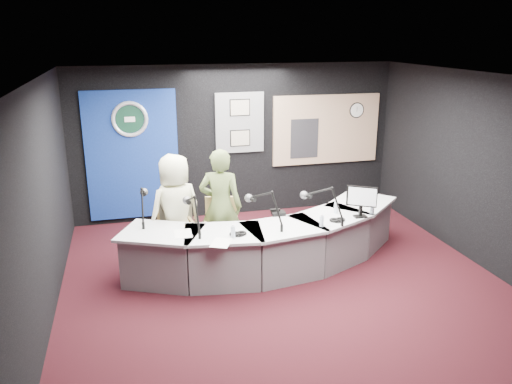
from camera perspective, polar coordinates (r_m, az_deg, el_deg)
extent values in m
plane|color=black|center=(7.26, 3.15, -10.05)|extent=(6.00, 6.00, 0.00)
cube|color=silver|center=(6.47, 3.57, 12.55)|extent=(6.00, 6.00, 0.02)
cube|color=black|center=(9.55, -2.13, 5.64)|extent=(6.00, 0.02, 2.80)
cube|color=black|center=(4.19, 16.10, -11.01)|extent=(6.00, 0.02, 2.80)
cube|color=black|center=(6.51, -22.70, -1.35)|extent=(0.02, 6.00, 2.80)
cube|color=black|center=(8.14, 23.93, 2.06)|extent=(0.02, 6.00, 2.80)
cube|color=navy|center=(9.34, -13.57, 3.96)|extent=(1.60, 0.05, 2.30)
torus|color=silver|center=(9.18, -13.85, 7.85)|extent=(0.63, 0.07, 0.63)
cylinder|color=#0D3020|center=(9.18, -13.85, 7.86)|extent=(0.48, 0.01, 0.48)
cube|color=slate|center=(9.46, -1.82, 7.70)|extent=(0.90, 0.04, 1.10)
cube|color=gray|center=(9.39, -1.80, 9.35)|extent=(0.34, 0.02, 0.27)
cube|color=gray|center=(9.48, -1.76, 6.00)|extent=(0.34, 0.02, 0.27)
cube|color=tan|center=(10.00, 7.81, 6.91)|extent=(2.12, 0.06, 1.32)
cube|color=#FFF1A1|center=(9.99, 7.83, 6.90)|extent=(2.00, 0.02, 1.20)
cube|color=black|center=(9.84, 5.39, 5.94)|extent=(0.55, 0.02, 0.75)
cylinder|color=white|center=(10.16, 11.13, 8.91)|extent=(0.28, 0.01, 0.28)
cube|color=#666456|center=(7.93, -8.93, -2.92)|extent=(0.51, 0.17, 0.70)
imported|color=beige|center=(7.62, -8.91, -2.00)|extent=(0.96, 0.79, 1.68)
imported|color=#546534|center=(7.59, -3.95, -1.62)|extent=(0.75, 0.62, 1.75)
cube|color=black|center=(7.56, 11.64, -0.46)|extent=(0.40, 0.26, 0.31)
cube|color=black|center=(7.60, 2.49, -2.36)|extent=(0.21, 0.18, 0.05)
torus|color=black|center=(7.44, 9.02, -3.07)|extent=(0.22, 0.22, 0.04)
torus|color=black|center=(6.87, -2.01, -4.64)|extent=(0.20, 0.20, 0.03)
cube|color=white|center=(6.97, -8.11, -4.61)|extent=(0.24, 0.34, 0.00)
cube|color=white|center=(6.63, -3.88, -5.65)|extent=(0.35, 0.40, 0.00)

